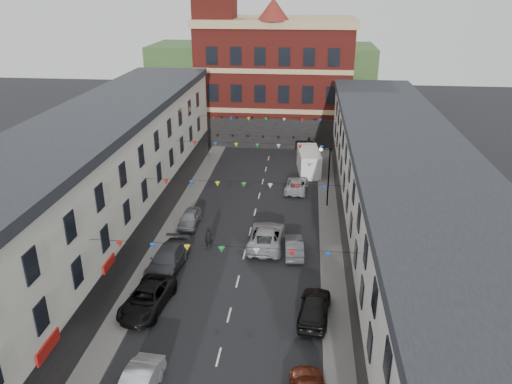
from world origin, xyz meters
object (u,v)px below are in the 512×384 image
at_px(car_right_f, 296,185).
at_px(street_lamp, 326,169).
at_px(car_left_d, 167,259).
at_px(car_right_e, 294,246).
at_px(pedestrian, 209,238).
at_px(white_van, 309,161).
at_px(car_left_e, 190,218).
at_px(car_right_d, 314,307).
at_px(moving_car, 266,236).
at_px(car_left_c, 147,299).

bearing_deg(car_right_f, street_lamp, 131.25).
xyz_separation_m(car_left_d, car_right_e, (9.41, 3.21, -0.13)).
relative_size(street_lamp, pedestrian, 3.20).
relative_size(street_lamp, car_right_f, 1.28).
distance_m(street_lamp, car_right_e, 10.41).
xyz_separation_m(street_lamp, white_van, (-1.62, 9.58, -2.61)).
xyz_separation_m(car_left_e, pedestrian, (2.50, -3.95, 0.26)).
relative_size(car_right_d, car_right_e, 1.16).
height_order(car_left_d, car_right_e, car_left_d).
xyz_separation_m(street_lamp, car_right_e, (-2.64, -9.54, -3.23)).
bearing_deg(car_left_e, street_lamp, 23.65).
distance_m(car_left_d, car_right_d, 12.08).
bearing_deg(car_right_e, car_right_d, 96.50).
distance_m(car_right_d, moving_car, 10.18).
relative_size(car_left_c, car_left_d, 0.97).
height_order(moving_car, white_van, white_van).
height_order(car_left_e, car_right_d, car_right_d).
bearing_deg(car_left_c, car_right_d, 7.02).
height_order(street_lamp, car_right_e, street_lamp).
distance_m(street_lamp, white_van, 10.06).
height_order(car_left_c, car_left_e, car_left_c).
height_order(car_right_f, white_van, white_van).
bearing_deg(car_right_e, white_van, -97.54).
relative_size(car_right_f, pedestrian, 2.50).
xyz_separation_m(car_left_d, car_right_f, (9.22, 16.53, -0.15)).
distance_m(street_lamp, car_right_f, 5.74).
bearing_deg(pedestrian, car_left_c, -114.02).
distance_m(moving_car, pedestrian, 4.71).
bearing_deg(car_right_e, pedestrian, -6.46).
distance_m(car_right_e, moving_car, 2.61).
height_order(car_left_c, white_van, white_van).
bearing_deg(street_lamp, car_left_d, -133.39).
xyz_separation_m(car_left_d, car_left_e, (0.00, 7.40, -0.13)).
relative_size(car_right_e, pedestrian, 2.18).
bearing_deg(car_right_e, car_left_e, -28.47).
xyz_separation_m(car_left_e, white_van, (10.43, 14.93, 0.63)).
bearing_deg(car_right_d, car_left_e, -42.54).
height_order(car_left_d, car_right_f, car_left_d).
relative_size(car_left_e, car_right_e, 0.97).
bearing_deg(street_lamp, car_left_c, -124.11).
bearing_deg(white_van, car_right_e, -99.26).
height_order(car_right_d, white_van, white_van).
height_order(car_left_e, car_right_f, car_left_e).
height_order(car_left_c, car_right_d, car_right_d).
distance_m(car_left_c, car_right_d, 11.00).
bearing_deg(car_right_f, car_right_d, 99.13).
xyz_separation_m(car_left_d, white_van, (10.43, 22.32, 0.49)).
relative_size(car_left_c, car_left_e, 1.35).
height_order(street_lamp, car_left_e, street_lamp).
bearing_deg(moving_car, car_right_d, 113.93).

